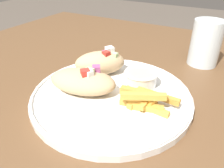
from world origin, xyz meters
The scene contains 7 objects.
table centered at (0.00, 0.00, 0.68)m, with size 1.12×1.12×0.77m.
plate centered at (0.03, 0.00, 0.78)m, with size 0.32×0.32×0.02m.
pita_sandwich_near centered at (-0.02, -0.02, 0.81)m, with size 0.15×0.10×0.05m.
pita_sandwich_far centered at (-0.03, 0.06, 0.81)m, with size 0.13×0.12×0.06m.
fries_pile centered at (0.10, 0.00, 0.80)m, with size 0.11×0.10×0.03m.
sauce_ramekin centered at (0.07, 0.06, 0.80)m, with size 0.07×0.07×0.03m.
water_glass centered at (0.16, 0.26, 0.82)m, with size 0.08×0.08×0.12m.
Camera 1 is at (0.21, -0.32, 1.02)m, focal length 35.00 mm.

